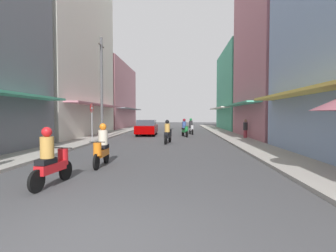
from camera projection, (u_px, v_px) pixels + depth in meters
ground_plane at (166, 138)px, 21.22m from camera, size 94.93×94.93×0.00m
sidewalk_left at (100, 137)px, 21.52m from camera, size 2.12×51.15×0.12m
sidewalk_right at (234, 137)px, 20.92m from camera, size 2.12×51.15×0.12m
building_left_mid at (60, 43)px, 22.99m from camera, size 7.05×13.29×16.71m
building_left_far at (107, 97)px, 37.30m from camera, size 7.05×13.68×9.19m
building_right_mid at (283, 33)px, 20.95m from camera, size 7.05×10.29×17.25m
building_right_far at (246, 90)px, 32.98m from camera, size 7.05×12.00×10.20m
motorbike_green at (185, 129)px, 22.33m from camera, size 0.68×1.77×1.58m
motorbike_orange at (102, 147)px, 9.39m from camera, size 0.55×1.81×1.58m
motorbike_black at (168, 133)px, 16.97m from camera, size 0.59×1.80×1.58m
motorbike_silver at (191, 127)px, 25.19m from camera, size 0.57×1.80×1.58m
motorbike_red at (51, 160)px, 6.76m from camera, size 0.55×1.81×1.58m
parked_car at (147, 128)px, 23.74m from camera, size 1.85×4.14×1.45m
pedestrian_crossing at (245, 129)px, 20.00m from camera, size 0.34×0.34×1.57m
utility_pole at (102, 88)px, 19.38m from camera, size 0.20×1.20×7.71m
street_sign_no_entry at (92, 118)px, 17.02m from camera, size 0.07×0.60×2.65m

